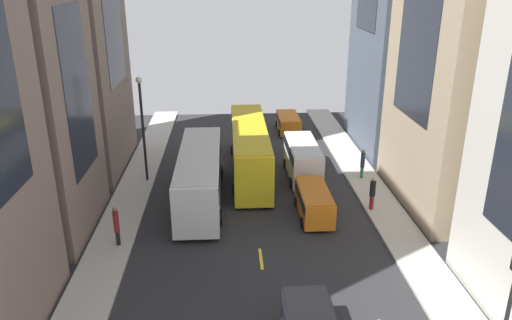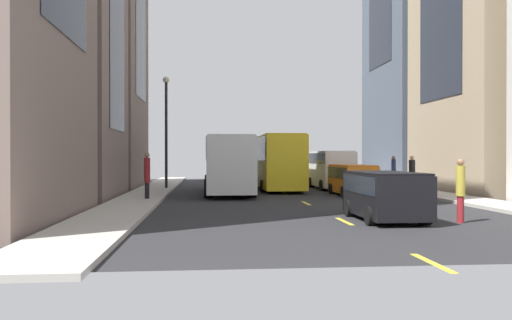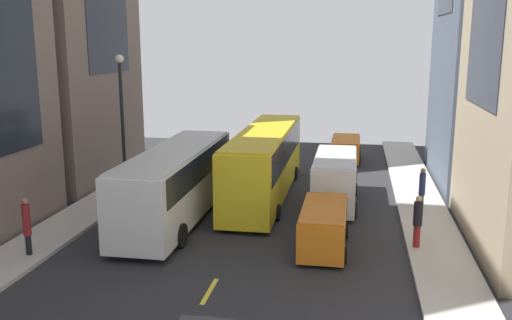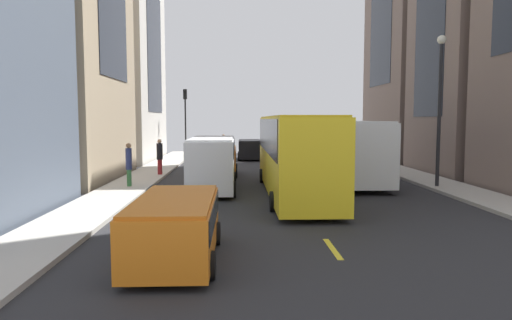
{
  "view_description": "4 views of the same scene",
  "coord_description": "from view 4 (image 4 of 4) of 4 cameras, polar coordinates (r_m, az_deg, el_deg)",
  "views": [
    {
      "loc": [
        -1.56,
        -28.96,
        13.85
      ],
      "look_at": [
        0.29,
        2.22,
        1.98
      ],
      "focal_mm": 34.57,
      "sensor_mm": 36.0,
      "label": 1
    },
    {
      "loc": [
        -4.63,
        -31.47,
        2.2
      ],
      "look_at": [
        -1.56,
        1.86,
        2.0
      ],
      "focal_mm": 36.88,
      "sensor_mm": 36.0,
      "label": 2
    },
    {
      "loc": [
        4.59,
        -24.08,
        8.32
      ],
      "look_at": [
        -0.39,
        4.21,
        2.11
      ],
      "focal_mm": 39.68,
      "sensor_mm": 36.0,
      "label": 3
    },
    {
      "loc": [
        2.52,
        26.05,
        3.44
      ],
      "look_at": [
        1.71,
        5.51,
        1.65
      ],
      "focal_mm": 32.66,
      "sensor_mm": 36.0,
      "label": 4
    }
  ],
  "objects": [
    {
      "name": "traffic_light_near_corner",
      "position": [
        42.82,
        -8.65,
        6.11
      ],
      "size": [
        0.32,
        0.44,
        6.0
      ],
      "color": "black",
      "rests_on": "ground"
    },
    {
      "name": "lane_stripe_1",
      "position": [
        40.27,
        1.34,
        0.1
      ],
      "size": [
        0.16,
        2.0,
        0.01
      ],
      "primitive_type": "cube",
      "color": "yellow",
      "rests_on": "ground"
    },
    {
      "name": "car_orange_0",
      "position": [
        28.53,
        -4.26,
        0.13
      ],
      "size": [
        1.94,
        4.5,
        1.74
      ],
      "color": "orange",
      "rests_on": "ground"
    },
    {
      "name": "pedestrian_waiting_curb",
      "position": [
        23.75,
        -15.32,
        -0.33
      ],
      "size": [
        0.3,
        0.3,
        2.13
      ],
      "rotation": [
        0.0,
        0.0,
        5.47
      ],
      "color": "#336B38",
      "rests_on": "ground"
    },
    {
      "name": "ground_plane",
      "position": [
        26.39,
        3.25,
        -2.51
      ],
      "size": [
        42.47,
        42.47,
        0.0
      ],
      "primitive_type": "plane",
      "color": "#28282B"
    },
    {
      "name": "city_bus_white",
      "position": [
        26.56,
        10.68,
        1.81
      ],
      "size": [
        2.8,
        11.05,
        3.35
      ],
      "color": "silver",
      "rests_on": "ground"
    },
    {
      "name": "pedestrian_crossing_near",
      "position": [
        33.06,
        15.56,
        1.22
      ],
      "size": [
        0.3,
        0.3,
        2.25
      ],
      "rotation": [
        0.0,
        0.0,
        1.04
      ],
      "color": "black",
      "rests_on": "ground"
    },
    {
      "name": "streetcar_yellow",
      "position": [
        21.35,
        4.6,
        1.44
      ],
      "size": [
        2.7,
        12.82,
        3.59
      ],
      "color": "yellow",
      "rests_on": "ground"
    },
    {
      "name": "building_east_0",
      "position": [
        41.53,
        -17.95,
        12.45
      ],
      "size": [
        8.15,
        11.58,
        18.0
      ],
      "color": "beige",
      "rests_on": "ground"
    },
    {
      "name": "lane_stripe_0",
      "position": [
        47.24,
        0.81,
        0.83
      ],
      "size": [
        0.16,
        2.0,
        0.01
      ],
      "primitive_type": "cube",
      "color": "yellow",
      "rests_on": "ground"
    },
    {
      "name": "sidewalk_west",
      "position": [
        28.31,
        19.69,
        -2.13
      ],
      "size": [
        2.38,
        44.0,
        0.15
      ],
      "primitive_type": "cube",
      "color": "#B2ADA3",
      "rests_on": "ground"
    },
    {
      "name": "lane_stripe_3",
      "position": [
        26.39,
        3.25,
        -2.49
      ],
      "size": [
        0.16,
        2.0,
        0.01
      ],
      "primitive_type": "cube",
      "color": "yellow",
      "rests_on": "ground"
    },
    {
      "name": "car_orange_2",
      "position": [
        11.61,
        -9.86,
        -7.67
      ],
      "size": [
        2.08,
        4.56,
        1.55
      ],
      "color": "orange",
      "rests_on": "ground"
    },
    {
      "name": "car_black_1",
      "position": [
        39.94,
        -0.76,
        1.47
      ],
      "size": [
        2.09,
        4.13,
        1.68
      ],
      "color": "black",
      "rests_on": "ground"
    },
    {
      "name": "lane_stripe_4",
      "position": [
        19.52,
        5.22,
        -5.17
      ],
      "size": [
        0.16,
        2.0,
        0.01
      ],
      "primitive_type": "cube",
      "color": "yellow",
      "rests_on": "ground"
    },
    {
      "name": "streetlamp_near",
      "position": [
        24.6,
        21.6,
        7.41
      ],
      "size": [
        0.44,
        0.44,
        7.35
      ],
      "color": "black",
      "rests_on": "ground"
    },
    {
      "name": "lane_stripe_2",
      "position": [
        33.32,
        2.09,
        -0.93
      ],
      "size": [
        0.16,
        2.0,
        0.01
      ],
      "primitive_type": "cube",
      "color": "yellow",
      "rests_on": "ground"
    },
    {
      "name": "pedestrian_crossing_mid",
      "position": [
        40.82,
        -4.0,
        1.78
      ],
      "size": [
        0.3,
        0.3,
        2.14
      ],
      "rotation": [
        0.0,
        0.0,
        5.17
      ],
      "color": "maroon",
      "rests_on": "ground"
    },
    {
      "name": "lane_stripe_5",
      "position": [
        12.78,
        9.37,
        -10.68
      ],
      "size": [
        0.16,
        2.0,
        0.01
      ],
      "primitive_type": "cube",
      "color": "yellow",
      "rests_on": "ground"
    },
    {
      "name": "building_west_1",
      "position": [
        33.49,
        27.13,
        12.32
      ],
      "size": [
        8.32,
        7.99,
        16.05
      ],
      "color": "#7A665B",
      "rests_on": "ground"
    },
    {
      "name": "delivery_van_white",
      "position": [
        22.36,
        -5.36,
        0.03
      ],
      "size": [
        2.25,
        5.99,
        2.58
      ],
      "color": "white",
      "rests_on": "ground"
    },
    {
      "name": "pedestrian_walking_far",
      "position": [
        28.45,
        -11.72,
        0.54
      ],
      "size": [
        0.36,
        0.36,
        2.12
      ],
      "rotation": [
        0.0,
        0.0,
        3.08
      ],
      "color": "maroon",
      "rests_on": "ground"
    },
    {
      "name": "sidewalk_east",
      "position": [
        26.84,
        -14.13,
        -2.36
      ],
      "size": [
        2.38,
        44.0,
        0.15
      ],
      "primitive_type": "cube",
      "color": "#B2ADA3",
      "rests_on": "ground"
    }
  ]
}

